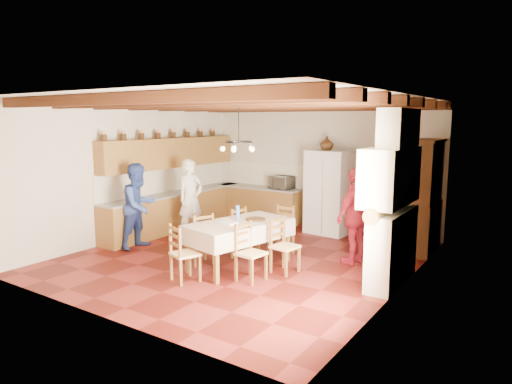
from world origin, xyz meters
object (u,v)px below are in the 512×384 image
at_px(hutch, 424,196).
at_px(dining_table, 239,226).
at_px(person_man, 191,199).
at_px(microwave, 282,182).
at_px(chair_left_near, 200,238).
at_px(chair_left_far, 233,231).
at_px(chair_end_near, 185,253).
at_px(chair_right_near, 251,252).
at_px(person_woman_blue, 139,206).
at_px(person_woman_red, 356,216).
at_px(chair_end_far, 281,230).
at_px(chair_right_far, 285,245).
at_px(refrigerator, 330,192).

xyz_separation_m(hutch, dining_table, (-2.48, -2.86, -0.38)).
xyz_separation_m(person_man, microwave, (0.98, 2.34, 0.18)).
bearing_deg(dining_table, chair_left_near, -161.20).
height_order(chair_left_far, chair_end_near, same).
height_order(chair_right_near, person_woman_blue, person_woman_blue).
distance_m(chair_left_far, person_woman_red, 2.39).
distance_m(person_man, person_woman_blue, 1.25).
bearing_deg(chair_end_far, microwave, 121.06).
height_order(chair_right_far, chair_end_far, same).
xyz_separation_m(chair_right_near, person_man, (-2.70, 1.58, 0.41)).
bearing_deg(person_man, person_woman_red, -75.09).
height_order(chair_left_far, chair_right_far, same).
xyz_separation_m(refrigerator, person_woman_red, (1.37, -1.87, -0.08)).
height_order(refrigerator, person_woman_blue, refrigerator).
bearing_deg(chair_end_near, chair_right_near, -123.90).
bearing_deg(chair_left_far, chair_right_far, 85.30).
xyz_separation_m(chair_left_far, microwave, (-0.58, 2.89, 0.58)).
bearing_deg(chair_right_far, chair_left_near, 114.20).
height_order(dining_table, chair_end_near, chair_end_near).
bearing_deg(person_woman_blue, dining_table, -90.57).
bearing_deg(microwave, hutch, 0.59).
xyz_separation_m(hutch, chair_right_near, (-1.90, -3.33, -0.65)).
distance_m(dining_table, person_woman_blue, 2.47).
bearing_deg(chair_end_far, chair_end_near, -102.86).
bearing_deg(chair_right_far, chair_end_near, 146.63).
bearing_deg(microwave, chair_right_near, -56.43).
height_order(chair_end_near, person_woman_red, person_woman_red).
xyz_separation_m(hutch, chair_end_far, (-2.26, -1.76, -0.65)).
relative_size(chair_end_near, person_woman_red, 0.54).
bearing_deg(person_woman_blue, chair_left_near, -97.61).
height_order(chair_left_far, person_man, person_man).
xyz_separation_m(person_man, person_woman_blue, (-0.34, -1.20, -0.01)).
xyz_separation_m(dining_table, chair_right_far, (0.83, 0.20, -0.27)).
relative_size(chair_right_far, person_woman_red, 0.54).
bearing_deg(person_woman_blue, person_man, -18.39).
distance_m(chair_left_far, chair_right_near, 1.54).
bearing_deg(chair_left_near, refrigerator, -170.93).
xyz_separation_m(refrigerator, person_man, (-2.41, -2.13, -0.08)).
xyz_separation_m(dining_table, person_man, (-2.13, 1.11, 0.14)).
bearing_deg(microwave, chair_right_far, -48.83).
bearing_deg(chair_end_far, chair_right_near, -76.43).
height_order(hutch, chair_end_near, hutch).
relative_size(chair_right_near, microwave, 1.64).
height_order(chair_end_near, chair_end_far, same).
bearing_deg(chair_end_near, hutch, -103.86).
relative_size(chair_right_far, chair_end_far, 1.00).
distance_m(chair_left_far, microwave, 3.01).
bearing_deg(chair_right_far, person_man, 81.21).
bearing_deg(person_woman_blue, chair_left_far, -73.81).
distance_m(hutch, chair_left_near, 4.50).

